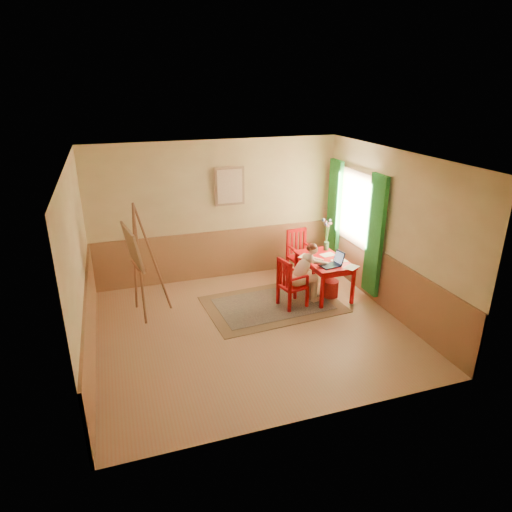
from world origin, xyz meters
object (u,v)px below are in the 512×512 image
object	(u,v)px
table	(324,263)
figure	(305,272)
easel	(135,251)
chair_back	(300,254)
chair_left	(291,283)
laptop	(333,263)

from	to	relation	value
table	figure	distance (m)	0.56
figure	easel	xyz separation A→B (m)	(-2.88, 0.47, 0.57)
table	chair_back	distance (m)	0.88
chair_left	easel	world-z (taller)	easel
figure	easel	distance (m)	2.97
chair_back	laptop	distance (m)	1.24
table	laptop	bearing A→B (deg)	-89.52
chair_left	laptop	distance (m)	0.86
table	chair_left	xyz separation A→B (m)	(-0.80, -0.31, -0.16)
chair_left	figure	distance (m)	0.34
easel	table	bearing A→B (deg)	-3.80
laptop	easel	size ratio (longest dim) A/B	0.22
table	easel	size ratio (longest dim) A/B	0.60
figure	easel	size ratio (longest dim) A/B	0.57
table	figure	xyz separation A→B (m)	(-0.50, -0.25, -0.00)
laptop	easel	bearing A→B (deg)	170.50
figure	chair_left	bearing A→B (deg)	-169.37
chair_back	chair_left	bearing A→B (deg)	-120.14
chair_left	chair_back	world-z (taller)	chair_back
table	laptop	world-z (taller)	laptop
figure	easel	bearing A→B (deg)	170.65
chair_back	easel	bearing A→B (deg)	-168.91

